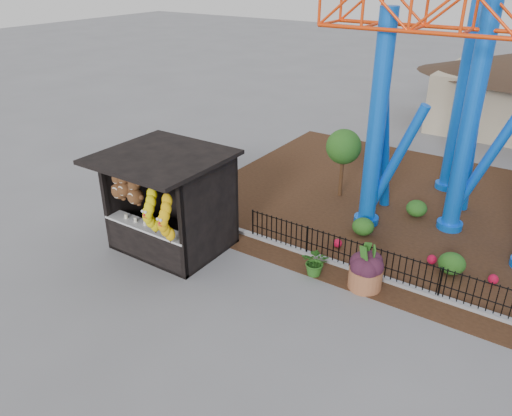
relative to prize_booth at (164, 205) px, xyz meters
The scene contains 9 objects.
ground 3.47m from the prize_booth, 16.52° to the right, with size 120.00×120.00×0.00m, color slate.
mulch_bed 10.08m from the prize_booth, 45.55° to the left, with size 18.00×12.00×0.02m, color #331E11.
curb 7.44m from the prize_booth, 16.87° to the left, with size 18.00×0.18×0.12m, color gray.
prize_booth is the anchor object (origin of this frame).
picket_fence 8.22m from the prize_booth, 15.03° to the left, with size 12.20×0.06×1.00m, color black, non-canonical shape.
terracotta_planter 6.24m from the prize_booth, 14.41° to the left, with size 0.93×0.93×0.62m, color #995937.
planter_foliage 6.15m from the prize_booth, 14.41° to the left, with size 0.70×0.70×0.64m, color #301321.
potted_plant 4.82m from the prize_booth, 16.26° to the left, with size 0.79×0.68×0.87m, color #215B1A.
landscaping 8.90m from the prize_booth, 32.06° to the left, with size 7.41×4.02×0.62m.
Camera 1 is at (6.81, -8.77, 8.18)m, focal length 35.00 mm.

